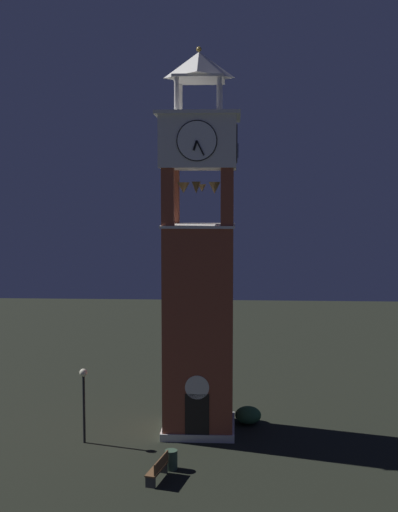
% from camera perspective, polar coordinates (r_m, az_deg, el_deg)
% --- Properties ---
extents(ground, '(80.00, 80.00, 0.00)m').
position_cam_1_polar(ground, '(32.85, 0.00, -14.74)').
color(ground, black).
extents(clock_tower, '(3.81, 3.81, 18.00)m').
position_cam_1_polar(clock_tower, '(31.12, -0.00, -1.78)').
color(clock_tower, brown).
rests_on(clock_tower, ground).
extents(park_bench, '(0.78, 1.66, 0.95)m').
position_cam_1_polar(park_bench, '(27.43, -3.53, -17.80)').
color(park_bench, brown).
rests_on(park_bench, ground).
extents(lamp_post, '(0.36, 0.36, 3.44)m').
position_cam_1_polar(lamp_post, '(30.94, -9.91, -11.37)').
color(lamp_post, black).
rests_on(lamp_post, ground).
extents(trash_bin, '(0.52, 0.52, 0.80)m').
position_cam_1_polar(trash_bin, '(28.42, -2.41, -17.13)').
color(trash_bin, '#38513D').
rests_on(trash_bin, ground).
extents(shrub_near_entry, '(1.29, 1.29, 0.83)m').
position_cam_1_polar(shrub_near_entry, '(33.65, 4.25, -13.51)').
color(shrub_near_entry, '#336638').
rests_on(shrub_near_entry, ground).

